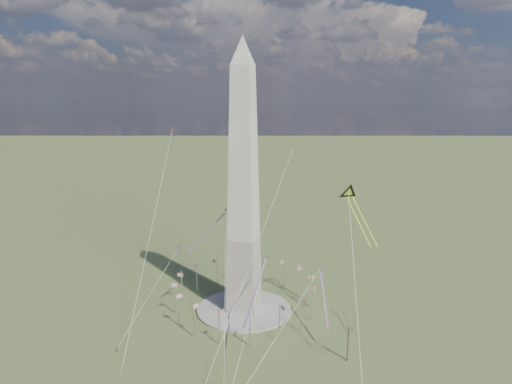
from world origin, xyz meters
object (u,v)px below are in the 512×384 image
(tree_near, at_px, (349,325))
(person_west, at_px, (117,350))
(kite_delta_black, at_px, (350,196))
(washington_monument, at_px, (244,187))

(tree_near, bearing_deg, person_west, -166.54)
(person_west, relative_size, kite_delta_black, 0.09)
(washington_monument, bearing_deg, person_west, -126.14)
(tree_near, distance_m, person_west, 73.46)
(washington_monument, xyz_separation_m, tree_near, (41.33, -23.21, -35.94))
(washington_monument, distance_m, person_west, 68.41)
(tree_near, bearing_deg, kite_delta_black, 97.34)
(washington_monument, height_order, person_west, washington_monument)
(washington_monument, distance_m, kite_delta_black, 38.22)
(person_west, distance_m, kite_delta_black, 93.51)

